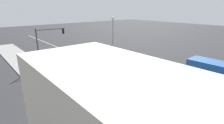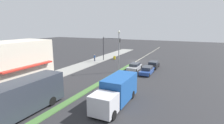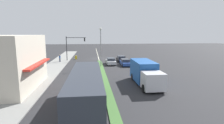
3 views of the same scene
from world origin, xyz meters
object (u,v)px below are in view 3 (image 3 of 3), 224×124
at_px(city_bus, 86,90).
at_px(coupe_blue, 125,62).
at_px(delivery_truck, 145,73).
at_px(street_lamp, 101,42).
at_px(sedan_silver, 111,61).
at_px(warning_aframe_sign, 76,58).
at_px(suv_black, 121,59).
at_px(traffic_signal_main, 73,44).
at_px(pedestrian, 60,58).

relative_size(city_bus, coupe_blue, 2.48).
bearing_deg(delivery_truck, street_lamp, -67.85).
distance_m(delivery_truck, sedan_silver, 15.08).
height_order(warning_aframe_sign, sedan_silver, sedan_silver).
distance_m(coupe_blue, suv_black, 4.88).
distance_m(street_lamp, warning_aframe_sign, 12.80).
xyz_separation_m(delivery_truck, city_bus, (7.20, 6.97, 0.28)).
height_order(traffic_signal_main, warning_aframe_sign, traffic_signal_main).
bearing_deg(traffic_signal_main, warning_aframe_sign, -100.83).
distance_m(traffic_signal_main, coupe_blue, 13.68).
bearing_deg(coupe_blue, city_bus, 70.47).
height_order(street_lamp, suv_black, street_lamp).
relative_size(delivery_truck, coupe_blue, 1.69).
xyz_separation_m(street_lamp, warning_aframe_sign, (5.68, -10.62, -4.35)).
bearing_deg(city_bus, street_lamp, -96.52).
distance_m(street_lamp, city_bus, 19.62).
relative_size(traffic_signal_main, pedestrian, 3.50).
height_order(pedestrian, sedan_silver, pedestrian).
height_order(city_bus, sedan_silver, city_bus).
relative_size(traffic_signal_main, sedan_silver, 1.36).
relative_size(traffic_signal_main, coupe_blue, 1.26).
xyz_separation_m(pedestrian, delivery_truck, (-13.84, 18.56, 0.51)).
relative_size(street_lamp, pedestrian, 4.61).
xyz_separation_m(coupe_blue, suv_black, (0.00, -4.88, -0.00)).
bearing_deg(city_bus, pedestrian, -75.43).
bearing_deg(street_lamp, sedan_silver, -131.18).
xyz_separation_m(traffic_signal_main, warning_aframe_sign, (-0.44, -2.32, -3.47)).
bearing_deg(coupe_blue, pedestrian, -20.73).
xyz_separation_m(traffic_signal_main, delivery_truck, (-11.12, 20.58, -2.43)).
xyz_separation_m(street_lamp, suv_black, (-5.00, -5.92, -4.15)).
xyz_separation_m(traffic_signal_main, coupe_blue, (-11.12, 7.26, -3.28)).
distance_m(warning_aframe_sign, suv_black, 11.67).
bearing_deg(delivery_truck, warning_aframe_sign, -65.00).
xyz_separation_m(traffic_signal_main, city_bus, (-3.92, 27.56, -2.15)).
bearing_deg(street_lamp, traffic_signal_main, -53.57).
bearing_deg(street_lamp, suv_black, -130.17).
distance_m(street_lamp, coupe_blue, 6.58).
xyz_separation_m(pedestrian, city_bus, (-6.64, 25.54, 0.79)).
relative_size(delivery_truck, city_bus, 0.68).
bearing_deg(city_bus, delivery_truck, -135.91).
distance_m(street_lamp, pedestrian, 11.50).
bearing_deg(warning_aframe_sign, pedestrian, 53.94).
height_order(pedestrian, delivery_truck, delivery_truck).
relative_size(traffic_signal_main, delivery_truck, 0.75).
bearing_deg(warning_aframe_sign, suv_black, 156.28).
xyz_separation_m(warning_aframe_sign, coupe_blue, (-10.68, 9.58, 0.20)).
bearing_deg(suv_black, delivery_truck, 90.00).
bearing_deg(sedan_silver, delivery_truck, 100.71).
bearing_deg(suv_black, coupe_blue, 90.00).
bearing_deg(sedan_silver, coupe_blue, 152.25).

